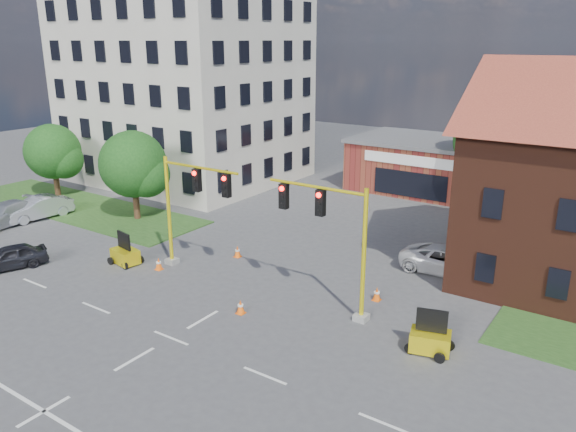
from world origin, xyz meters
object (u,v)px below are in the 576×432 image
object	(u,v)px
trailer_west	(125,255)
sedan_dark	(10,257)
signal_mast_east	(332,232)
trailer_east	(430,339)
pickup_white	(450,261)
signal_mast_west	(190,202)

from	to	relation	value
trailer_west	sedan_dark	xyz separation A→B (m)	(-4.80, -4.03, 0.10)
trailer_west	sedan_dark	distance (m)	6.27
trailer_west	sedan_dark	bearing A→B (deg)	-129.10
signal_mast_east	trailer_west	size ratio (longest dim) A/B	3.44
signal_mast_east	trailer_east	distance (m)	6.24
trailer_east	pickup_white	xyz separation A→B (m)	(-2.01, 8.31, 0.17)
signal_mast_east	sedan_dark	world-z (taller)	signal_mast_east
signal_mast_west	signal_mast_east	size ratio (longest dim) A/B	1.00
signal_mast_east	trailer_west	distance (m)	13.04
signal_mast_west	trailer_east	xyz separation A→B (m)	(13.91, -0.84, -3.35)
signal_mast_west	pickup_white	world-z (taller)	signal_mast_west
trailer_west	sedan_dark	world-z (taller)	trailer_west
trailer_east	sedan_dark	distance (m)	22.99
signal_mast_west	trailer_west	xyz separation A→B (m)	(-3.80, -1.50, -3.36)
trailer_west	trailer_east	xyz separation A→B (m)	(17.70, 0.66, 0.01)
pickup_white	signal_mast_west	bearing A→B (deg)	121.53
signal_mast_west	pickup_white	bearing A→B (deg)	32.12
sedan_dark	signal_mast_west	bearing A→B (deg)	54.51
signal_mast_west	sedan_dark	bearing A→B (deg)	-147.24
signal_mast_west	trailer_east	size ratio (longest dim) A/B	3.39
trailer_east	trailer_west	bearing A→B (deg)	166.45
signal_mast_west	sedan_dark	size ratio (longest dim) A/B	1.60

